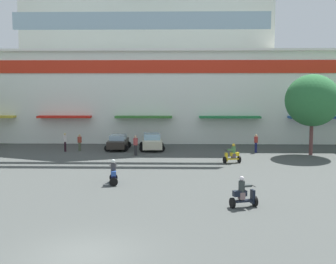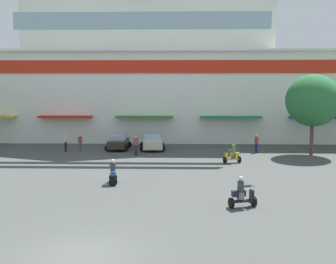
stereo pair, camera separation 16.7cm
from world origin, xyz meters
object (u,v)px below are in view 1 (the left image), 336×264
scooter_rider_0 (113,174)px  scooter_rider_1 (243,194)px  pedestrian_3 (65,141)px  plaza_tree_1 (312,100)px  pedestrian_2 (136,144)px  parked_car_0 (118,142)px  parked_car_1 (152,142)px  pedestrian_1 (80,142)px  pedestrian_0 (256,142)px  scooter_rider_3 (232,155)px

scooter_rider_0 → scooter_rider_1: size_ratio=0.98×
scooter_rider_0 → pedestrian_3: size_ratio=0.91×
plaza_tree_1 → pedestrian_2: 15.78m
parked_car_0 → parked_car_1: parked_car_1 is taller
parked_car_1 → plaza_tree_1: bearing=-10.6°
scooter_rider_0 → pedestrian_3: pedestrian_3 is taller
pedestrian_1 → pedestrian_2: pedestrian_2 is taller
scooter_rider_1 → parked_car_1: bearing=106.5°
parked_car_0 → scooter_rider_0: size_ratio=2.47×
pedestrian_1 → parked_car_1: bearing=7.1°
scooter_rider_1 → pedestrian_0: pedestrian_0 is taller
pedestrian_1 → pedestrian_2: size_ratio=0.89×
pedestrian_1 → parked_car_0: bearing=14.8°
plaza_tree_1 → parked_car_0: (-17.29, 2.73, -4.05)m
scooter_rider_1 → pedestrian_1: 22.41m
parked_car_0 → pedestrian_0: pedestrian_0 is taller
plaza_tree_1 → scooter_rider_0: bearing=-142.9°
scooter_rider_1 → parked_car_0: bearing=114.6°
scooter_rider_0 → parked_car_0: bearing=96.6°
parked_car_0 → parked_car_1: size_ratio=0.89×
parked_car_0 → scooter_rider_0: bearing=-83.4°
parked_car_0 → parked_car_1: 3.20m
parked_car_0 → scooter_rider_0: 14.61m
pedestrian_2 → parked_car_1: bearing=69.9°
pedestrian_0 → pedestrian_1: size_ratio=1.08×
parked_car_0 → pedestrian_0: size_ratio=2.32×
plaza_tree_1 → scooter_rider_1: size_ratio=4.41×
parked_car_1 → pedestrian_3: pedestrian_3 is taller
parked_car_1 → pedestrian_1: 6.70m
parked_car_1 → scooter_rider_3: 9.62m
parked_car_1 → pedestrian_2: 3.54m
scooter_rider_1 → plaza_tree_1: bearing=63.7°
scooter_rider_1 → pedestrian_3: (-13.65, 18.17, 0.34)m
scooter_rider_3 → pedestrian_0: size_ratio=0.93×
pedestrian_1 → pedestrian_2: bearing=-24.6°
scooter_rider_1 → pedestrian_1: bearing=123.7°
scooter_rider_1 → scooter_rider_3: 12.65m
parked_car_1 → pedestrian_1: bearing=-172.9°
parked_car_1 → pedestrian_3: bearing=-170.6°
scooter_rider_0 → pedestrian_2: 11.12m
pedestrian_0 → scooter_rider_0: bearing=-130.4°
plaza_tree_1 → parked_car_1: size_ratio=1.62×
plaza_tree_1 → pedestrian_2: size_ratio=4.05×
pedestrian_3 → pedestrian_2: bearing=-16.8°
plaza_tree_1 → parked_car_0: bearing=171.0°
parked_car_0 → scooter_rider_1: bearing=-65.4°
scooter_rider_3 → pedestrian_1: (-13.38, 6.03, 0.23)m
scooter_rider_3 → pedestrian_0: 6.03m
parked_car_1 → pedestrian_3: 7.99m
scooter_rider_0 → scooter_rider_3: bearing=42.5°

